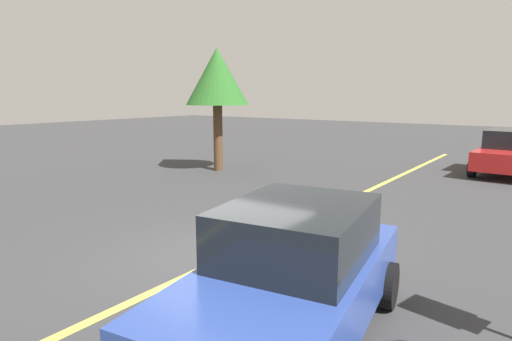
{
  "coord_description": "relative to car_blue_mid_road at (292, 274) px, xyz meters",
  "views": [
    {
      "loc": [
        -5.43,
        -4.73,
        2.89
      ],
      "look_at": [
        2.27,
        0.9,
        1.2
      ],
      "focal_mm": 29.85,
      "sensor_mm": 36.0,
      "label": 1
    }
  ],
  "objects": [
    {
      "name": "ground_plane",
      "position": [
        1.38,
        2.3,
        -0.82
      ],
      "size": [
        80.0,
        80.0,
        0.0
      ],
      "primitive_type": "plane",
      "color": "#38383A"
    },
    {
      "name": "lane_marking_centre",
      "position": [
        4.38,
        2.3,
        -0.81
      ],
      "size": [
        28.0,
        0.16,
        0.01
      ],
      "primitive_type": "cube",
      "color": "#E0D14C"
    },
    {
      "name": "car_blue_mid_road",
      "position": [
        0.0,
        0.0,
        0.0
      ],
      "size": [
        4.27,
        2.49,
        1.64
      ],
      "color": "#2D479E",
      "rests_on": "ground_plane"
    },
    {
      "name": "car_red_far_lane",
      "position": [
        14.08,
        -0.79,
        -0.0
      ],
      "size": [
        4.47,
        2.15,
        1.63
      ],
      "color": "red",
      "rests_on": "ground_plane"
    },
    {
      "name": "tree_left_verge",
      "position": [
        8.31,
        8.42,
        2.71
      ],
      "size": [
        2.38,
        2.38,
        4.65
      ],
      "color": "#513823",
      "rests_on": "ground_plane"
    }
  ]
}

